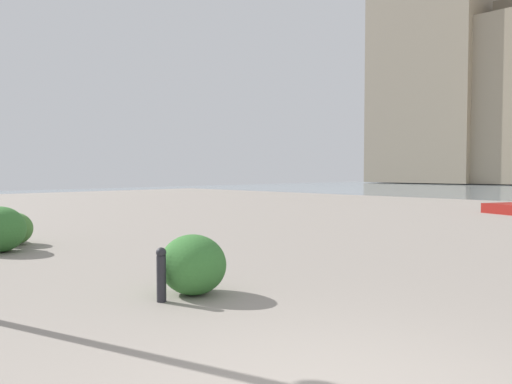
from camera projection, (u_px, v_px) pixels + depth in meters
building_annex at (512, 101)px, 65.38m from camera, size 10.49×11.72×23.85m
building_highrise at (431, 53)px, 71.45m from camera, size 15.17×11.07×37.35m
bollard_near at (161, 273)px, 6.22m from camera, size 0.13×0.13×0.69m
bollard_mid at (11, 228)px, 10.60m from camera, size 0.13×0.13×0.84m
shrub_low at (0, 229)px, 10.03m from camera, size 1.09×0.98×0.93m
shrub_round at (15, 229)px, 11.05m from camera, size 0.85×0.76×0.72m
shrub_tall at (193, 265)px, 6.59m from camera, size 0.95×0.85×0.80m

